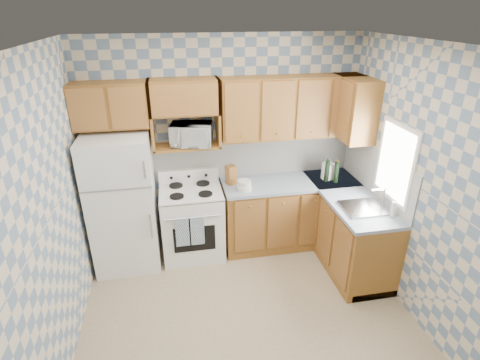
# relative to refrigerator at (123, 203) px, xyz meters

# --- Properties ---
(floor) EXTENTS (3.40, 3.40, 0.00)m
(floor) POSITION_rel_refrigerator_xyz_m (1.27, -1.25, -0.84)
(floor) COLOR #897756
(floor) RESTS_ON ground
(back_wall) EXTENTS (3.40, 0.02, 2.70)m
(back_wall) POSITION_rel_refrigerator_xyz_m (1.27, 0.35, 0.51)
(back_wall) COLOR slate
(back_wall) RESTS_ON ground
(right_wall) EXTENTS (0.02, 3.20, 2.70)m
(right_wall) POSITION_rel_refrigerator_xyz_m (2.97, -1.25, 0.51)
(right_wall) COLOR slate
(right_wall) RESTS_ON ground
(backsplash_back) EXTENTS (2.60, 0.02, 0.56)m
(backsplash_back) POSITION_rel_refrigerator_xyz_m (1.68, 0.34, 0.36)
(backsplash_back) COLOR white
(backsplash_back) RESTS_ON back_wall
(backsplash_right) EXTENTS (0.02, 1.60, 0.56)m
(backsplash_right) POSITION_rel_refrigerator_xyz_m (2.96, -0.45, 0.36)
(backsplash_right) COLOR white
(backsplash_right) RESTS_ON right_wall
(refrigerator) EXTENTS (0.75, 0.70, 1.68)m
(refrigerator) POSITION_rel_refrigerator_xyz_m (0.00, 0.00, 0.00)
(refrigerator) COLOR white
(refrigerator) RESTS_ON floor
(stove_body) EXTENTS (0.76, 0.65, 0.90)m
(stove_body) POSITION_rel_refrigerator_xyz_m (0.80, 0.03, -0.39)
(stove_body) COLOR white
(stove_body) RESTS_ON floor
(cooktop) EXTENTS (0.76, 0.65, 0.02)m
(cooktop) POSITION_rel_refrigerator_xyz_m (0.80, 0.03, 0.07)
(cooktop) COLOR silver
(cooktop) RESTS_ON stove_body
(backguard) EXTENTS (0.76, 0.08, 0.17)m
(backguard) POSITION_rel_refrigerator_xyz_m (0.80, 0.30, 0.16)
(backguard) COLOR white
(backguard) RESTS_ON cooktop
(dish_towel_left) EXTENTS (0.18, 0.02, 0.37)m
(dish_towel_left) POSITION_rel_refrigerator_xyz_m (0.67, -0.32, -0.30)
(dish_towel_left) COLOR navy
(dish_towel_left) RESTS_ON stove_body
(dish_towel_right) EXTENTS (0.18, 0.02, 0.37)m
(dish_towel_right) POSITION_rel_refrigerator_xyz_m (0.84, -0.32, -0.30)
(dish_towel_right) COLOR navy
(dish_towel_right) RESTS_ON stove_body
(base_cabinets_back) EXTENTS (1.75, 0.60, 0.88)m
(base_cabinets_back) POSITION_rel_refrigerator_xyz_m (2.10, 0.05, -0.40)
(base_cabinets_back) COLOR brown
(base_cabinets_back) RESTS_ON floor
(base_cabinets_right) EXTENTS (0.60, 1.60, 0.88)m
(base_cabinets_right) POSITION_rel_refrigerator_xyz_m (2.67, -0.45, -0.40)
(base_cabinets_right) COLOR brown
(base_cabinets_right) RESTS_ON floor
(countertop_back) EXTENTS (1.77, 0.63, 0.04)m
(countertop_back) POSITION_rel_refrigerator_xyz_m (2.10, 0.05, 0.06)
(countertop_back) COLOR slate
(countertop_back) RESTS_ON base_cabinets_back
(countertop_right) EXTENTS (0.63, 1.60, 0.04)m
(countertop_right) POSITION_rel_refrigerator_xyz_m (2.67, -0.45, 0.06)
(countertop_right) COLOR slate
(countertop_right) RESTS_ON base_cabinets_right
(upper_cabinets_back) EXTENTS (1.75, 0.33, 0.74)m
(upper_cabinets_back) POSITION_rel_refrigerator_xyz_m (2.10, 0.19, 1.01)
(upper_cabinets_back) COLOR brown
(upper_cabinets_back) RESTS_ON back_wall
(upper_cabinets_fridge) EXTENTS (0.82, 0.33, 0.50)m
(upper_cabinets_fridge) POSITION_rel_refrigerator_xyz_m (-0.02, 0.19, 1.13)
(upper_cabinets_fridge) COLOR brown
(upper_cabinets_fridge) RESTS_ON back_wall
(upper_cabinets_right) EXTENTS (0.33, 0.70, 0.74)m
(upper_cabinets_right) POSITION_rel_refrigerator_xyz_m (2.81, 0.00, 1.01)
(upper_cabinets_right) COLOR brown
(upper_cabinets_right) RESTS_ON right_wall
(microwave_shelf) EXTENTS (0.80, 0.33, 0.03)m
(microwave_shelf) POSITION_rel_refrigerator_xyz_m (0.80, 0.19, 0.60)
(microwave_shelf) COLOR brown
(microwave_shelf) RESTS_ON back_wall
(microwave) EXTENTS (0.53, 0.41, 0.27)m
(microwave) POSITION_rel_refrigerator_xyz_m (0.86, 0.17, 0.74)
(microwave) COLOR white
(microwave) RESTS_ON microwave_shelf
(sink) EXTENTS (0.48, 0.40, 0.03)m
(sink) POSITION_rel_refrigerator_xyz_m (2.67, -0.80, 0.09)
(sink) COLOR #B7B7BC
(sink) RESTS_ON countertop_right
(window) EXTENTS (0.02, 0.66, 0.86)m
(window) POSITION_rel_refrigerator_xyz_m (2.96, -0.80, 0.61)
(window) COLOR silver
(window) RESTS_ON right_wall
(bottle_0) EXTENTS (0.06, 0.06, 0.28)m
(bottle_0) POSITION_rel_refrigerator_xyz_m (2.55, -0.03, 0.22)
(bottle_0) COLOR black
(bottle_0) RESTS_ON countertop_back
(bottle_1) EXTENTS (0.06, 0.06, 0.26)m
(bottle_1) POSITION_rel_refrigerator_xyz_m (2.65, -0.09, 0.21)
(bottle_1) COLOR black
(bottle_1) RESTS_ON countertop_back
(bottle_2) EXTENTS (0.06, 0.06, 0.24)m
(bottle_2) POSITION_rel_refrigerator_xyz_m (2.70, 0.01, 0.20)
(bottle_2) COLOR #57380F
(bottle_2) RESTS_ON countertop_back
(knife_block) EXTENTS (0.15, 0.15, 0.25)m
(knife_block) POSITION_rel_refrigerator_xyz_m (1.32, 0.11, 0.20)
(knife_block) COLOR brown
(knife_block) RESTS_ON countertop_back
(electric_kettle) EXTENTS (0.16, 0.16, 0.21)m
(electric_kettle) POSITION_rel_refrigerator_xyz_m (2.59, 0.04, 0.18)
(electric_kettle) COLOR white
(electric_kettle) RESTS_ON countertop_back
(food_containers) EXTENTS (0.18, 0.18, 0.12)m
(food_containers) POSITION_rel_refrigerator_xyz_m (1.46, -0.09, 0.14)
(food_containers) COLOR beige
(food_containers) RESTS_ON countertop_back
(soap_bottle) EXTENTS (0.06, 0.06, 0.17)m
(soap_bottle) POSITION_rel_refrigerator_xyz_m (2.89, -1.01, 0.17)
(soap_bottle) COLOR beige
(soap_bottle) RESTS_ON countertop_right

